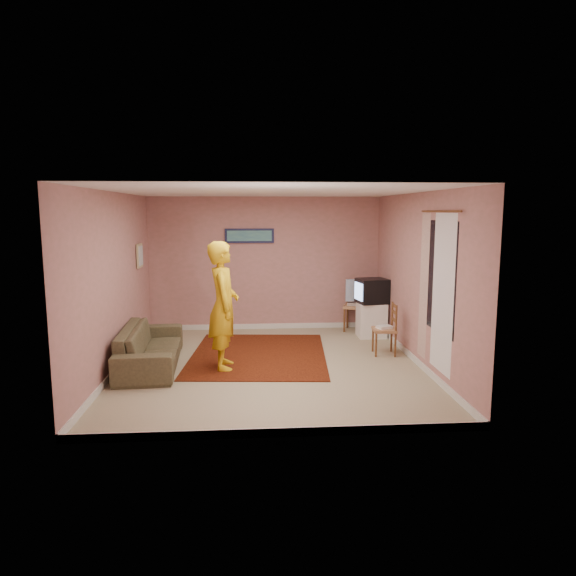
{
  "coord_description": "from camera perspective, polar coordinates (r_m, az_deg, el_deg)",
  "views": [
    {
      "loc": [
        -0.27,
        -7.52,
        2.32
      ],
      "look_at": [
        0.31,
        0.6,
        1.1
      ],
      "focal_mm": 32.0,
      "sensor_mm": 36.0,
      "label": 1
    }
  ],
  "objects": [
    {
      "name": "wall_right",
      "position": [
        8.0,
        14.29,
        0.93
      ],
      "size": [
        0.02,
        5.0,
        2.6
      ],
      "primitive_type": "cube",
      "color": "tan",
      "rests_on": "ground"
    },
    {
      "name": "crt_tv",
      "position": [
        9.58,
        9.3,
        -0.32
      ],
      "size": [
        0.59,
        0.55,
        0.45
      ],
      "rotation": [
        0.0,
        0.0,
        0.17
      ],
      "color": "black",
      "rests_on": "tv_cabinet"
    },
    {
      "name": "wall_left",
      "position": [
        7.84,
        -18.7,
        0.6
      ],
      "size": [
        0.02,
        5.0,
        2.6
      ],
      "primitive_type": "cube",
      "color": "tan",
      "rests_on": "ground"
    },
    {
      "name": "baseboard_front",
      "position": [
        5.53,
        -0.97,
        -15.74
      ],
      "size": [
        4.5,
        0.02,
        0.1
      ],
      "primitive_type": "cube",
      "color": "silver",
      "rests_on": "ground"
    },
    {
      "name": "curtain_sheer",
      "position": [
        7.02,
        16.81,
        -0.61
      ],
      "size": [
        0.01,
        0.75,
        2.1
      ],
      "primitive_type": "cube",
      "color": "white",
      "rests_on": "wall_right"
    },
    {
      "name": "chair_a",
      "position": [
        10.08,
        7.57,
        -1.34
      ],
      "size": [
        0.57,
        0.55,
        0.54
      ],
      "rotation": [
        0.0,
        0.0,
        -0.34
      ],
      "color": "tan",
      "rests_on": "ground"
    },
    {
      "name": "baseboard_back",
      "position": [
        10.27,
        -2.52,
        -4.26
      ],
      "size": [
        4.5,
        0.02,
        0.1
      ],
      "primitive_type": "cube",
      "color": "silver",
      "rests_on": "ground"
    },
    {
      "name": "ceiling",
      "position": [
        7.53,
        -2.09,
        10.65
      ],
      "size": [
        4.5,
        5.0,
        0.02
      ],
      "primitive_type": "cube",
      "color": "white",
      "rests_on": "wall_back"
    },
    {
      "name": "person",
      "position": [
        7.6,
        -7.2,
        -1.95
      ],
      "size": [
        0.49,
        0.71,
        1.89
      ],
      "primitive_type": "imported",
      "rotation": [
        0.0,
        0.0,
        1.62
      ],
      "color": "gold",
      "rests_on": "ground"
    },
    {
      "name": "picture_left",
      "position": [
        9.36,
        -16.14,
        3.47
      ],
      "size": [
        0.04,
        0.38,
        0.42
      ],
      "color": "tan",
      "rests_on": "wall_left"
    },
    {
      "name": "ground",
      "position": [
        7.87,
        -1.99,
        -8.62
      ],
      "size": [
        5.0,
        5.0,
        0.0
      ],
      "primitive_type": "plane",
      "color": "tan",
      "rests_on": "ground"
    },
    {
      "name": "game_console",
      "position": [
        8.51,
        10.65,
        -4.28
      ],
      "size": [
        0.27,
        0.23,
        0.05
      ],
      "primitive_type": "cube",
      "rotation": [
        0.0,
        0.0,
        0.34
      ],
      "color": "white",
      "rests_on": "chair_b"
    },
    {
      "name": "baseboard_left",
      "position": [
        8.1,
        -18.21,
        -8.2
      ],
      "size": [
        0.02,
        5.0,
        0.1
      ],
      "primitive_type": "cube",
      "color": "silver",
      "rests_on": "ground"
    },
    {
      "name": "baseboard_right",
      "position": [
        8.25,
        13.91,
        -7.71
      ],
      "size": [
        0.02,
        5.0,
        0.1
      ],
      "primitive_type": "cube",
      "color": "silver",
      "rests_on": "ground"
    },
    {
      "name": "area_rug",
      "position": [
        8.44,
        -3.29,
        -7.39
      ],
      "size": [
        2.36,
        2.85,
        0.01
      ],
      "primitive_type": "cube",
      "rotation": [
        0.0,
        0.0,
        -0.08
      ],
      "color": "black",
      "rests_on": "ground"
    },
    {
      "name": "wall_back",
      "position": [
        10.08,
        -2.56,
        2.71
      ],
      "size": [
        4.5,
        0.02,
        2.6
      ],
      "primitive_type": "cube",
      "color": "tan",
      "rests_on": "ground"
    },
    {
      "name": "dvd_player",
      "position": [
        10.09,
        7.56,
        -1.74
      ],
      "size": [
        0.37,
        0.31,
        0.06
      ],
      "primitive_type": "cube",
      "rotation": [
        0.0,
        0.0,
        -0.26
      ],
      "color": "#B9B9BE",
      "rests_on": "chair_a"
    },
    {
      "name": "window",
      "position": [
        7.14,
        16.56,
        1.16
      ],
      "size": [
        0.01,
        1.1,
        1.5
      ],
      "primitive_type": "cube",
      "color": "black",
      "rests_on": "wall_right"
    },
    {
      "name": "curtain_floral",
      "position": [
        7.66,
        14.85,
        0.21
      ],
      "size": [
        0.01,
        0.35,
        2.1
      ],
      "primitive_type": "cube",
      "color": "beige",
      "rests_on": "wall_right"
    },
    {
      "name": "blue_throw",
      "position": [
        10.05,
        7.59,
        -0.25
      ],
      "size": [
        0.41,
        0.05,
        0.43
      ],
      "primitive_type": "cube",
      "color": "#93BEF2",
      "rests_on": "chair_a"
    },
    {
      "name": "sofa",
      "position": [
        8.05,
        -15.03,
        -6.29
      ],
      "size": [
        0.94,
        2.12,
        0.61
      ],
      "primitive_type": "imported",
      "rotation": [
        0.0,
        0.0,
        1.63
      ],
      "color": "brown",
      "rests_on": "ground"
    },
    {
      "name": "chair_b",
      "position": [
        8.5,
        10.66,
        -3.88
      ],
      "size": [
        0.39,
        0.41,
        0.46
      ],
      "rotation": [
        0.0,
        0.0,
        -1.65
      ],
      "color": "tan",
      "rests_on": "ground"
    },
    {
      "name": "picture_back",
      "position": [
        10.0,
        -4.31,
        5.81
      ],
      "size": [
        0.95,
        0.04,
        0.28
      ],
      "color": "#15183A",
      "rests_on": "wall_back"
    },
    {
      "name": "curtain_rod",
      "position": [
        7.07,
        16.52,
        8.17
      ],
      "size": [
        0.02,
        1.4,
        0.02
      ],
      "primitive_type": "cylinder",
      "rotation": [
        1.57,
        0.0,
        0.0
      ],
      "color": "brown",
      "rests_on": "wall_right"
    },
    {
      "name": "wall_front",
      "position": [
        5.13,
        -1.0,
        -2.95
      ],
      "size": [
        4.5,
        0.02,
        2.6
      ],
      "primitive_type": "cube",
      "color": "tan",
      "rests_on": "ground"
    },
    {
      "name": "tv_cabinet",
      "position": [
        9.68,
        9.25,
        -3.51
      ],
      "size": [
        0.5,
        0.46,
        0.64
      ],
      "primitive_type": "cube",
      "color": "white",
      "rests_on": "ground"
    }
  ]
}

